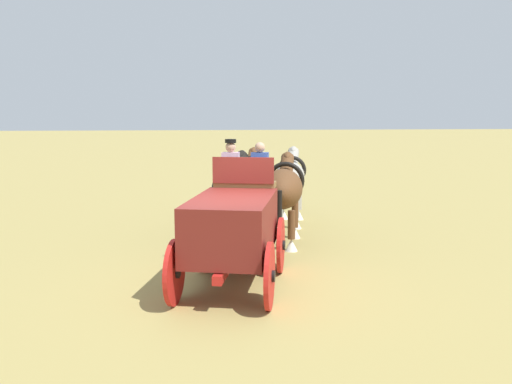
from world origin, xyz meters
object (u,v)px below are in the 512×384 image
object	(u,v)px
draft_horse_lead_near	(247,178)
show_wagon	(234,225)
draft_horse_lead_off	(290,178)
draft_horse_rear_near	(233,188)
draft_horse_rear_off	(283,190)

from	to	relation	value
draft_horse_lead_near	show_wagon	bearing A→B (deg)	171.11
draft_horse_lead_near	draft_horse_lead_off	bearing A→B (deg)	-104.51
show_wagon	draft_horse_lead_off	world-z (taller)	show_wagon
draft_horse_lead_near	draft_horse_lead_off	world-z (taller)	draft_horse_lead_off
show_wagon	draft_horse_lead_near	distance (m)	6.18
show_wagon	draft_horse_rear_near	bearing A→B (deg)	-4.53
show_wagon	draft_horse_rear_off	world-z (taller)	show_wagon
draft_horse_lead_near	draft_horse_lead_off	distance (m)	1.30
draft_horse_lead_near	draft_horse_lead_off	size ratio (longest dim) A/B	1.04
draft_horse_lead_near	draft_horse_rear_off	bearing A→B (deg)	-168.45
show_wagon	draft_horse_lead_near	size ratio (longest dim) A/B	1.86
draft_horse_rear_near	draft_horse_rear_off	distance (m)	1.30
show_wagon	draft_horse_lead_near	xyz separation A→B (m)	(6.10, -0.95, 0.17)
draft_horse_rear_off	draft_horse_rear_near	bearing A→B (deg)	74.67
show_wagon	draft_horse_lead_off	distance (m)	6.19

